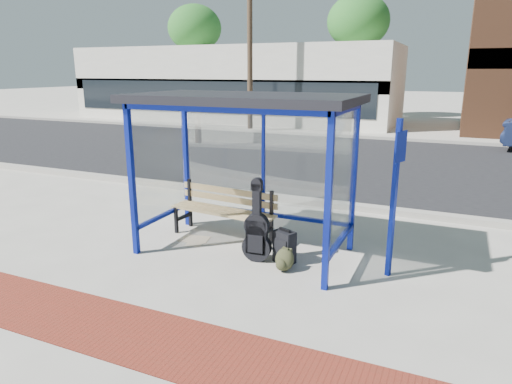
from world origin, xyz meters
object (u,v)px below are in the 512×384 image
at_px(bench, 224,208).
at_px(guitar_bag, 257,233).
at_px(suitcase, 284,247).
at_px(backpack, 284,260).

bearing_deg(bench, guitar_bag, -32.83).
relative_size(bench, suitcase, 3.56).
xyz_separation_m(suitcase, backpack, (0.09, -0.26, -0.09)).
relative_size(guitar_bag, backpack, 3.57).
relative_size(bench, guitar_bag, 1.59).
bearing_deg(backpack, bench, 157.24).
height_order(bench, guitar_bag, guitar_bag).
xyz_separation_m(guitar_bag, backpack, (0.49, -0.16, -0.28)).
height_order(bench, backpack, bench).
height_order(suitcase, backpack, suitcase).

